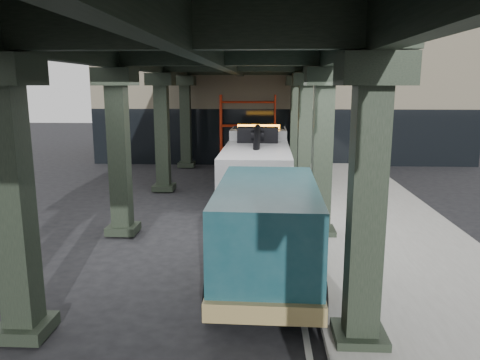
# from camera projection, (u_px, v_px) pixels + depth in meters

# --- Properties ---
(ground) EXTENTS (90.00, 90.00, 0.00)m
(ground) POSITION_uv_depth(u_px,v_px,m) (229.00, 260.00, 12.28)
(ground) COLOR black
(ground) RESTS_ON ground
(sidewalk) EXTENTS (5.00, 40.00, 0.15)m
(sidewalk) POSITION_uv_depth(u_px,v_px,m) (383.00, 236.00, 14.00)
(sidewalk) COLOR gray
(sidewalk) RESTS_ON ground
(lane_stripe) EXTENTS (0.12, 38.00, 0.01)m
(lane_stripe) POSITION_uv_depth(u_px,v_px,m) (289.00, 237.00, 14.15)
(lane_stripe) COLOR silver
(lane_stripe) RESTS_ON ground
(viaduct) EXTENTS (7.40, 32.00, 6.40)m
(viaduct) POSITION_uv_depth(u_px,v_px,m) (219.00, 51.00, 13.17)
(viaduct) COLOR black
(viaduct) RESTS_ON ground
(building) EXTENTS (22.00, 10.00, 8.00)m
(building) POSITION_uv_depth(u_px,v_px,m) (281.00, 93.00, 30.96)
(building) COLOR #C6B793
(building) RESTS_ON ground
(scaffolding) EXTENTS (3.08, 0.88, 4.00)m
(scaffolding) POSITION_uv_depth(u_px,v_px,m) (248.00, 129.00, 26.20)
(scaffolding) COLOR red
(scaffolding) RESTS_ON ground
(tow_truck) EXTENTS (2.79, 8.97, 2.93)m
(tow_truck) POSITION_uv_depth(u_px,v_px,m) (257.00, 161.00, 19.35)
(tow_truck) COLOR black
(tow_truck) RESTS_ON ground
(towed_van) EXTENTS (2.49, 5.93, 2.38)m
(towed_van) POSITION_uv_depth(u_px,v_px,m) (267.00, 229.00, 10.72)
(towed_van) COLOR #11373F
(towed_van) RESTS_ON ground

